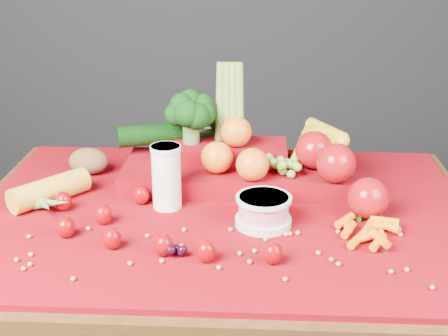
{
  "coord_description": "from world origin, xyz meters",
  "views": [
    {
      "loc": [
        0.06,
        -1.2,
        1.34
      ],
      "look_at": [
        0.0,
        0.02,
        0.85
      ],
      "focal_mm": 50.0,
      "sensor_mm": 36.0,
      "label": 1
    }
  ],
  "objects_px": {
    "yogurt_bowl": "(264,210)",
    "produce_mound": "(249,159)",
    "table": "(224,254)",
    "milk_glass": "(166,175)"
  },
  "relations": [
    {
      "from": "yogurt_bowl",
      "to": "produce_mound",
      "type": "xyz_separation_m",
      "value": [
        -0.03,
        0.22,
        0.03
      ]
    },
    {
      "from": "table",
      "to": "milk_glass",
      "type": "distance_m",
      "value": 0.22
    },
    {
      "from": "milk_glass",
      "to": "table",
      "type": "bearing_deg",
      "value": -4.04
    },
    {
      "from": "table",
      "to": "yogurt_bowl",
      "type": "relative_size",
      "value": 9.59
    },
    {
      "from": "table",
      "to": "milk_glass",
      "type": "relative_size",
      "value": 7.87
    },
    {
      "from": "milk_glass",
      "to": "yogurt_bowl",
      "type": "distance_m",
      "value": 0.22
    },
    {
      "from": "yogurt_bowl",
      "to": "table",
      "type": "bearing_deg",
      "value": 141.89
    },
    {
      "from": "milk_glass",
      "to": "yogurt_bowl",
      "type": "relative_size",
      "value": 1.22
    },
    {
      "from": "milk_glass",
      "to": "produce_mound",
      "type": "height_order",
      "value": "produce_mound"
    },
    {
      "from": "table",
      "to": "yogurt_bowl",
      "type": "xyz_separation_m",
      "value": [
        0.08,
        -0.07,
        0.14
      ]
    }
  ]
}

